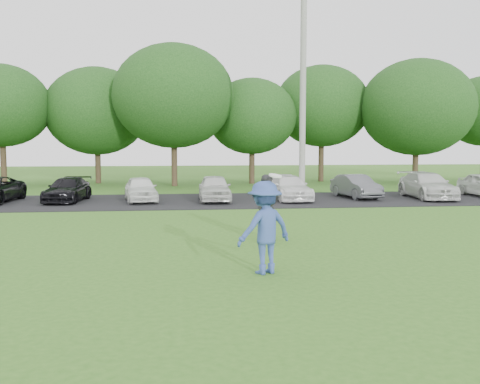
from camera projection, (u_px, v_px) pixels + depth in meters
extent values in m
plane|color=#31641C|center=(258.00, 265.00, 11.79)|extent=(100.00, 100.00, 0.00)
cube|color=black|center=(217.00, 201.00, 24.65)|extent=(32.00, 6.50, 0.03)
cylinder|color=gray|center=(303.00, 99.00, 24.42)|extent=(0.28, 0.28, 9.36)
imported|color=#344C95|center=(265.00, 227.00, 11.00)|extent=(1.42, 1.17, 1.92)
cylinder|color=white|center=(275.00, 176.00, 10.86)|extent=(0.28, 0.27, 0.11)
imported|color=black|center=(268.00, 208.00, 14.68)|extent=(0.77, 0.63, 1.83)
cube|color=black|center=(275.00, 199.00, 14.50)|extent=(0.16, 0.14, 0.10)
imported|color=black|center=(67.00, 190.00, 24.15)|extent=(1.86, 3.79, 1.06)
imported|color=white|center=(141.00, 189.00, 24.16)|extent=(1.84, 3.49, 1.13)
imported|color=silver|center=(214.00, 188.00, 24.33)|extent=(1.46, 3.51, 1.19)
imported|color=white|center=(289.00, 188.00, 24.85)|extent=(1.84, 3.94, 1.11)
imported|color=#525459|center=(356.00, 186.00, 25.66)|extent=(1.70, 3.51, 1.11)
imported|color=silver|center=(427.00, 185.00, 25.52)|extent=(1.89, 4.27, 1.22)
cylinder|color=#38281C|center=(4.00, 164.00, 33.01)|extent=(0.36, 0.36, 2.70)
ellipsoid|color=#214C19|center=(1.00, 106.00, 32.67)|extent=(5.94, 5.94, 5.05)
cylinder|color=#38281C|center=(98.00, 166.00, 35.04)|extent=(0.36, 0.36, 2.20)
ellipsoid|color=#214C19|center=(97.00, 111.00, 34.70)|extent=(6.68, 6.68, 5.68)
cylinder|color=#38281C|center=(174.00, 164.00, 32.81)|extent=(0.36, 0.36, 2.70)
ellipsoid|color=#214C19|center=(174.00, 96.00, 32.42)|extent=(7.42, 7.42, 6.31)
cylinder|color=#38281C|center=(252.00, 167.00, 34.78)|extent=(0.36, 0.36, 2.20)
ellipsoid|color=#214C19|center=(252.00, 116.00, 34.47)|extent=(5.76, 5.76, 4.90)
cylinder|color=#38281C|center=(321.00, 162.00, 36.70)|extent=(0.36, 0.36, 2.70)
ellipsoid|color=#214C19|center=(322.00, 106.00, 36.35)|extent=(6.50, 6.50, 5.53)
cylinder|color=#38281C|center=(415.00, 167.00, 34.58)|extent=(0.36, 0.36, 2.20)
ellipsoid|color=#214C19|center=(417.00, 107.00, 34.22)|extent=(7.24, 7.24, 6.15)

